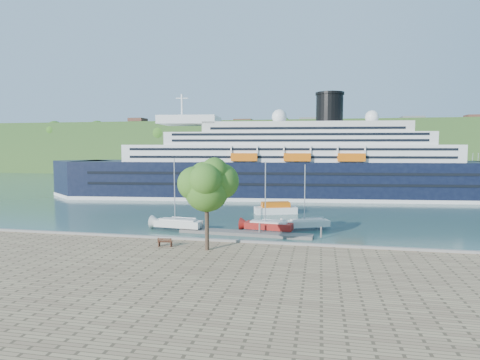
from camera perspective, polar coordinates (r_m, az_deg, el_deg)
name	(u,v)px	position (r m, az deg, el deg)	size (l,w,h in m)	color
ground	(198,248)	(51.78, -5.97, -9.54)	(400.00, 400.00, 0.00)	#30564E
far_hillside	(289,148)	(193.46, 6.91, 4.53)	(400.00, 50.00, 24.00)	#274F1F
quay_coping	(198,239)	(51.33, -6.05, -8.35)	(220.00, 0.50, 0.30)	slate
cruise_ship	(279,146)	(100.04, 5.57, 4.88)	(115.58, 16.83, 25.95)	black
park_bench	(165,242)	(48.75, -10.59, -8.61)	(1.77, 0.72, 1.13)	#432113
promenade_tree	(207,200)	(45.55, -4.75, -2.92)	(6.88, 6.88, 11.40)	#306219
floating_pontoon	(245,233)	(58.75, 0.70, -7.57)	(19.59, 2.39, 0.44)	#67615B
sailboat_white_near	(178,196)	(61.45, -8.80, -2.31)	(8.14, 2.26, 10.52)	silver
sailboat_red	(269,199)	(59.31, 4.13, -2.71)	(7.84, 2.18, 10.13)	maroon
sailboat_white_far	(308,199)	(62.28, 9.63, -2.65)	(7.44, 2.07, 9.61)	silver
tender_launch	(276,208)	(76.94, 5.09, -3.96)	(8.05, 2.75, 2.22)	#D55D0C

